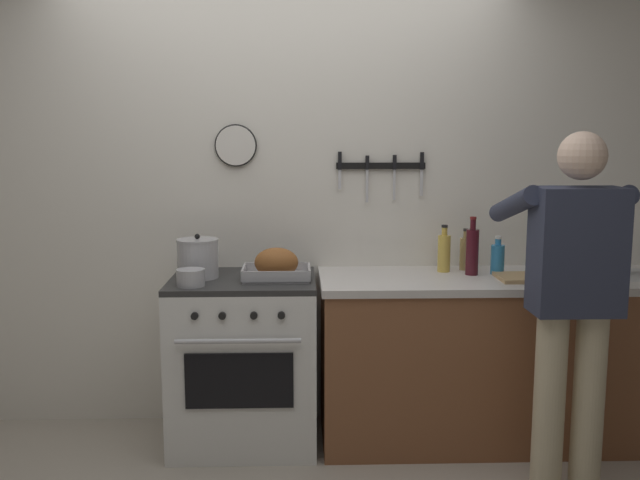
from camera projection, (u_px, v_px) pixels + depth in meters
The scene contains 14 objects.
wall_back at pixel (285, 196), 3.97m from camera, with size 6.00×0.13×2.60m.
counter_block at pixel (509, 356), 3.77m from camera, with size 2.03×0.65×0.90m.
stove at pixel (244, 360), 3.73m from camera, with size 0.76×0.67×0.90m.
person_cook at pixel (573, 292), 3.10m from camera, with size 0.51×0.63×1.66m.
roasting_pan at pixel (276, 266), 3.62m from camera, with size 0.35×0.26×0.17m.
stock_pot at pixel (198, 258), 3.66m from camera, with size 0.22×0.22×0.23m.
saucepan at pixel (191, 278), 3.46m from camera, with size 0.14×0.14×0.09m.
cutting_board at pixel (532, 277), 3.63m from camera, with size 0.36×0.24×0.02m, color tan.
bottle_dish_soap at pixel (498, 258), 3.76m from camera, with size 0.07×0.07×0.21m.
bottle_vinegar at pixel (465, 253), 3.88m from camera, with size 0.06×0.06×0.23m.
bottle_hot_sauce at pixel (555, 261), 3.76m from camera, with size 0.05×0.05×0.17m.
bottle_olive_oil at pixel (551, 249), 3.87m from camera, with size 0.07×0.07×0.28m.
bottle_wine_red at pixel (472, 251), 3.73m from camera, with size 0.07×0.07×0.31m.
bottle_cooking_oil at pixel (444, 252), 3.82m from camera, with size 0.07×0.07×0.26m.
Camera 1 is at (0.07, -2.61, 1.64)m, focal length 39.15 mm.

